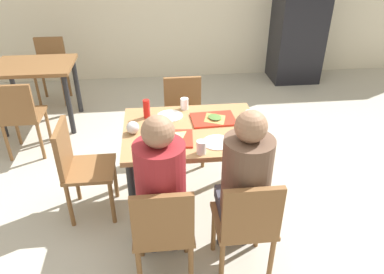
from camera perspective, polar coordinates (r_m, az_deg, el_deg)
name	(u,v)px	position (r m, az deg, el deg)	size (l,w,h in m)	color
ground_plane	(192,204)	(3.42, 0.00, -10.22)	(10.00, 10.00, 0.02)	#B2AD9E
main_table	(192,140)	(3.02, 0.00, -0.45)	(1.10, 0.85, 0.77)	#9E7247
chair_near_left	(163,229)	(2.46, -4.45, -13.90)	(0.40, 0.40, 0.86)	brown
chair_near_right	(247,222)	(2.53, 8.40, -12.86)	(0.40, 0.40, 0.86)	brown
chair_far_side	(184,113)	(3.81, -1.31, 3.68)	(0.40, 0.40, 0.86)	brown
chair_left_end	(78,164)	(3.16, -17.07, -3.94)	(0.40, 0.40, 0.86)	brown
person_in_red	(161,185)	(2.41, -4.82, -7.38)	(0.32, 0.42, 1.27)	#383842
person_in_brown_jacket	(244,180)	(2.47, 8.07, -6.49)	(0.32, 0.42, 1.27)	#383842
tray_red_near	(169,139)	(2.82, -3.55, -0.26)	(0.36, 0.26, 0.02)	red
tray_red_far	(213,119)	(3.10, 3.28, 2.75)	(0.36, 0.26, 0.02)	red
paper_plate_center	(170,116)	(3.16, -3.43, 3.26)	(0.22, 0.22, 0.01)	white
paper_plate_near_edge	(217,142)	(2.78, 3.89, -0.83)	(0.22, 0.22, 0.01)	white
pizza_slice_a	(171,137)	(2.81, -3.29, -0.05)	(0.28, 0.26, 0.02)	#DBAD60
pizza_slice_b	(215,118)	(3.09, 3.54, 2.99)	(0.21, 0.23, 0.02)	#C68C47
plastic_cup_a	(184,104)	(3.26, -1.17, 5.13)	(0.07, 0.07, 0.10)	white
plastic_cup_b	(201,147)	(2.63, 1.44, -1.59)	(0.07, 0.07, 0.10)	white
soda_can	(249,118)	(3.04, 8.75, 2.93)	(0.07, 0.07, 0.12)	#B7BCC6
condiment_bottle	(147,109)	(3.13, -7.00, 4.31)	(0.06, 0.06, 0.16)	red
foil_bundle	(133,128)	(2.92, -9.10, 1.44)	(0.10, 0.10, 0.10)	silver
drink_fridge	(300,18)	(5.98, 16.21, 17.18)	(0.70, 0.60, 1.90)	black
background_table	(35,75)	(4.77, -22.94, 8.76)	(0.90, 0.70, 0.77)	brown
background_chair_near	(20,114)	(4.18, -24.93, 3.25)	(0.40, 0.40, 0.86)	brown
background_chair_far	(51,65)	(5.48, -20.82, 10.31)	(0.40, 0.40, 0.86)	brown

